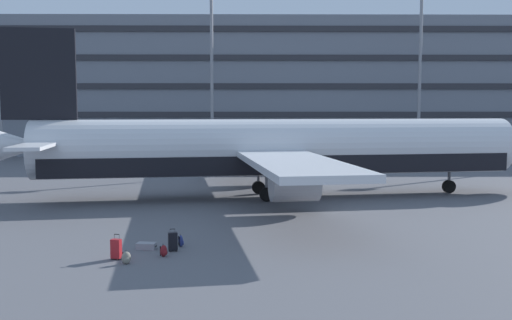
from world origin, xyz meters
The scene contains 11 objects.
ground_plane centered at (0.00, 0.00, 0.00)m, with size 600.00×600.00×0.00m, color #5B5B60.
terminal_structure centered at (0.00, 42.14, 8.72)m, with size 167.93×18.29×17.43m.
airliner centered at (4.70, 0.79, 3.18)m, with size 38.04×30.84×10.87m.
light_mast_center_left centered at (-1.37, 27.62, 11.70)m, with size 1.80×0.50×20.07m.
light_mast_center_right centered at (22.28, 27.62, 11.98)m, with size 1.80×0.50×20.62m.
suitcase_large centered at (-2.21, -14.82, 0.43)m, with size 0.44×0.33×1.00m.
suitcase_black centered at (-0.16, -13.54, 0.42)m, with size 0.43×0.32×0.93m.
suitcase_orange centered at (-1.33, -13.21, 0.14)m, with size 0.87×0.55×0.27m.
backpack_silver centered at (0.08, -12.78, 0.24)m, with size 0.30×0.40×0.55m.
backpack_red centered at (-1.67, -15.49, 0.23)m, with size 0.43×0.38×0.53m.
backpack_small centered at (-0.40, -14.42, 0.23)m, with size 0.36×0.39×0.52m.
Camera 1 is at (3.12, -36.49, 5.91)m, focal length 39.34 mm.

